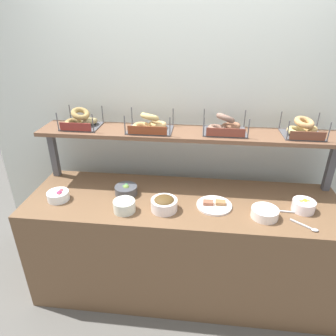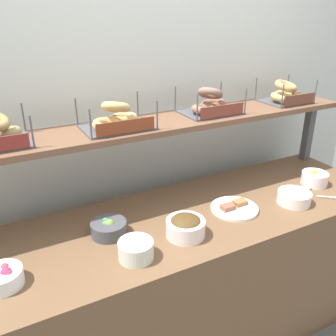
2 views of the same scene
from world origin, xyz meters
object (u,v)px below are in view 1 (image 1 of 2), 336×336
(bagel_basket_everything, at_px, (81,121))
(bagel_basket_sesame, at_px, (303,129))
(bowl_chocolate_spread, at_px, (164,204))
(serving_spoon_near_plate, at_px, (277,211))
(bowl_veggie_mix, at_px, (126,190))
(bowl_potato_salad, at_px, (124,205))
(bowl_fruit_salad, at_px, (304,205))
(serving_spoon_by_edge, at_px, (308,227))
(bagel_basket_poppy, at_px, (225,126))
(bowl_beet_salad, at_px, (58,195))
(bowl_cream_cheese, at_px, (265,212))
(bagel_basket_plain, at_px, (150,125))
(serving_plate_white, at_px, (214,205))

(bagel_basket_everything, height_order, bagel_basket_sesame, bagel_basket_everything)
(bowl_chocolate_spread, relative_size, serving_spoon_near_plate, 1.00)
(bowl_veggie_mix, bearing_deg, bowl_potato_salad, -79.21)
(bowl_fruit_salad, distance_m, bagel_basket_everything, 1.73)
(serving_spoon_by_edge, height_order, bagel_basket_sesame, bagel_basket_sesame)
(serving_spoon_by_edge, xyz_separation_m, bagel_basket_everything, (-1.63, 0.52, 0.47))
(bowl_potato_salad, height_order, bagel_basket_poppy, bagel_basket_poppy)
(bowl_potato_salad, height_order, serving_spoon_near_plate, bowl_potato_salad)
(bagel_basket_everything, bearing_deg, bowl_beet_salad, -101.97)
(bowl_fruit_salad, distance_m, bowl_chocolate_spread, 0.95)
(serving_spoon_near_plate, bearing_deg, bagel_basket_sesame, 63.90)
(bowl_cream_cheese, height_order, serving_spoon_by_edge, bowl_cream_cheese)
(bowl_beet_salad, height_order, bagel_basket_everything, bagel_basket_everything)
(bowl_chocolate_spread, bearing_deg, serving_spoon_by_edge, -6.16)
(serving_spoon_by_edge, distance_m, bagel_basket_poppy, 0.88)
(bowl_cream_cheese, distance_m, bowl_chocolate_spread, 0.67)
(bowl_fruit_salad, height_order, serving_spoon_near_plate, bowl_fruit_salad)
(bowl_veggie_mix, height_order, bowl_potato_salad, bowl_potato_salad)
(bowl_chocolate_spread, relative_size, bagel_basket_sesame, 0.63)
(bowl_chocolate_spread, height_order, bagel_basket_poppy, bagel_basket_poppy)
(bowl_beet_salad, relative_size, bowl_potato_salad, 1.04)
(serving_spoon_by_edge, bearing_deg, serving_spoon_near_plate, 133.20)
(bagel_basket_everything, distance_m, bagel_basket_plain, 0.54)
(bowl_veggie_mix, xyz_separation_m, bowl_cream_cheese, (0.98, -0.18, 0.01))
(bowl_chocolate_spread, distance_m, bagel_basket_everything, 0.92)
(serving_spoon_near_plate, bearing_deg, bagel_basket_everything, 166.26)
(bowl_beet_salad, distance_m, serving_spoon_by_edge, 1.71)
(serving_plate_white, bearing_deg, bagel_basket_sesame, 29.22)
(bowl_beet_salad, bearing_deg, bowl_fruit_salad, 1.93)
(serving_spoon_near_plate, bearing_deg, bowl_potato_salad, -173.96)
(bowl_chocolate_spread, relative_size, bowl_potato_salad, 1.21)
(serving_spoon_near_plate, xyz_separation_m, bagel_basket_poppy, (-0.38, 0.36, 0.47))
(bowl_cream_cheese, distance_m, bowl_fruit_salad, 0.30)
(bagel_basket_everything, bearing_deg, bowl_veggie_mix, -32.85)
(bowl_beet_salad, relative_size, bowl_fruit_salad, 1.02)
(bowl_cream_cheese, xyz_separation_m, bowl_potato_salad, (-0.94, -0.04, 0.01))
(bowl_veggie_mix, relative_size, serving_spoon_by_edge, 1.11)
(serving_plate_white, height_order, serving_spoon_by_edge, serving_plate_white)
(serving_plate_white, xyz_separation_m, bagel_basket_everything, (-1.04, 0.34, 0.47))
(serving_plate_white, xyz_separation_m, bagel_basket_plain, (-0.50, 0.32, 0.46))
(bowl_potato_salad, bearing_deg, bowl_beet_salad, 170.29)
(bowl_chocolate_spread, xyz_separation_m, bagel_basket_poppy, (0.40, 0.43, 0.43))
(bagel_basket_poppy, xyz_separation_m, bagel_basket_sesame, (0.55, -0.01, -0.00))
(bowl_chocolate_spread, bearing_deg, bowl_potato_salad, -170.42)
(bowl_cream_cheese, bearing_deg, bagel_basket_plain, 153.39)
(bowl_fruit_salad, distance_m, bagel_basket_poppy, 0.78)
(bowl_chocolate_spread, bearing_deg, bagel_basket_plain, 111.31)
(bowl_potato_salad, xyz_separation_m, bagel_basket_sesame, (1.21, 0.46, 0.43))
(bowl_beet_salad, xyz_separation_m, serving_spoon_by_edge, (1.71, -0.14, -0.03))
(bowl_fruit_salad, relative_size, serving_spoon_by_edge, 1.01)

